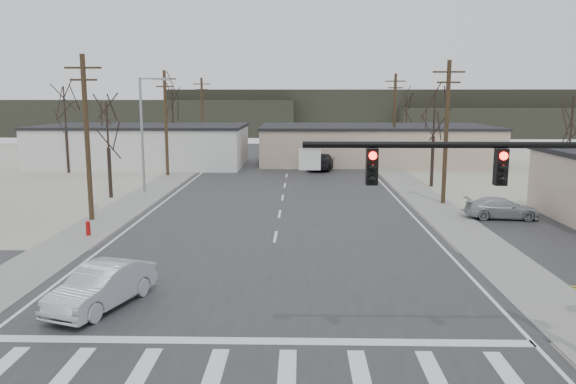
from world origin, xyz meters
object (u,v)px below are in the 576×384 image
sedan_crossing (102,286)px  car_parked_silver (502,208)px  fire_hydrant (88,228)px  car_far_b (294,146)px  car_far_a (322,161)px  traffic_signal_mast (539,201)px

sedan_crossing → car_parked_silver: (19.61, 15.43, -0.14)m
fire_hydrant → sedan_crossing: size_ratio=0.19×
sedan_crossing → car_far_b: car_far_b is taller
fire_hydrant → car_parked_silver: (24.07, 5.00, 0.22)m
car_parked_silver → car_far_a: bearing=28.0°
car_far_b → car_parked_silver: bearing=-75.2°
sedan_crossing → car_far_b: 59.57m
fire_hydrant → car_far_a: bearing=64.3°
traffic_signal_mast → car_far_a: 43.26m
sedan_crossing → traffic_signal_mast: bearing=3.4°
fire_hydrant → car_far_b: car_far_b is taller
sedan_crossing → car_parked_silver: bearing=57.0°
traffic_signal_mast → car_far_b: bearing=96.8°
sedan_crossing → car_far_a: bearing=95.4°
sedan_crossing → car_parked_silver: size_ratio=1.05×
car_far_b → car_parked_silver: car_far_b is taller
car_far_b → car_parked_silver: (13.52, -43.83, -0.16)m
car_far_b → car_parked_silver: 45.87m
traffic_signal_mast → fire_hydrant: bearing=141.9°
fire_hydrant → car_parked_silver: bearing=11.7°
fire_hydrant → car_far_b: 49.96m
traffic_signal_mast → fire_hydrant: traffic_signal_mast is taller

